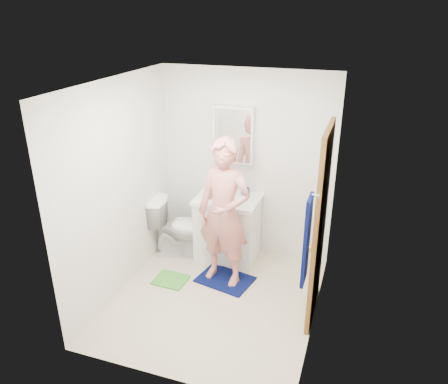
% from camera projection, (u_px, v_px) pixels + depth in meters
% --- Properties ---
extents(floor, '(2.20, 2.40, 0.02)m').
position_uv_depth(floor, '(215.00, 300.00, 4.93)').
color(floor, beige).
rests_on(floor, ground).
extents(ceiling, '(2.20, 2.40, 0.02)m').
position_uv_depth(ceiling, '(213.00, 82.00, 3.97)').
color(ceiling, white).
rests_on(ceiling, ground).
extents(wall_back, '(2.20, 0.02, 2.40)m').
position_uv_depth(wall_back, '(247.00, 165.00, 5.50)').
color(wall_back, silver).
rests_on(wall_back, ground).
extents(wall_front, '(2.20, 0.02, 2.40)m').
position_uv_depth(wall_front, '(161.00, 264.00, 3.40)').
color(wall_front, silver).
rests_on(wall_front, ground).
extents(wall_left, '(0.02, 2.40, 2.40)m').
position_uv_depth(wall_left, '(119.00, 189.00, 4.78)').
color(wall_left, silver).
rests_on(wall_left, ground).
extents(wall_right, '(0.02, 2.40, 2.40)m').
position_uv_depth(wall_right, '(324.00, 218.00, 4.12)').
color(wall_right, silver).
rests_on(wall_right, ground).
extents(vanity_cabinet, '(0.75, 0.55, 0.80)m').
position_uv_depth(vanity_cabinet, '(228.00, 230.00, 5.61)').
color(vanity_cabinet, white).
rests_on(vanity_cabinet, floor).
extents(countertop, '(0.79, 0.59, 0.05)m').
position_uv_depth(countertop, '(228.00, 199.00, 5.44)').
color(countertop, white).
rests_on(countertop, vanity_cabinet).
extents(sink_basin, '(0.40, 0.40, 0.03)m').
position_uv_depth(sink_basin, '(228.00, 198.00, 5.43)').
color(sink_basin, white).
rests_on(sink_basin, countertop).
extents(faucet, '(0.03, 0.03, 0.12)m').
position_uv_depth(faucet, '(232.00, 188.00, 5.56)').
color(faucet, silver).
rests_on(faucet, countertop).
extents(medicine_cabinet, '(0.50, 0.12, 0.70)m').
position_uv_depth(medicine_cabinet, '(234.00, 134.00, 5.33)').
color(medicine_cabinet, white).
rests_on(medicine_cabinet, wall_back).
extents(mirror_panel, '(0.46, 0.01, 0.66)m').
position_uv_depth(mirror_panel, '(232.00, 136.00, 5.28)').
color(mirror_panel, white).
rests_on(mirror_panel, wall_back).
extents(door, '(0.05, 0.80, 2.05)m').
position_uv_depth(door, '(320.00, 227.00, 4.34)').
color(door, brown).
rests_on(door, ground).
extents(door_knob, '(0.07, 0.07, 0.07)m').
position_uv_depth(door_knob, '(310.00, 249.00, 4.10)').
color(door_knob, gold).
rests_on(door_knob, door).
extents(towel, '(0.03, 0.24, 0.80)m').
position_uv_depth(towel, '(307.00, 241.00, 3.63)').
color(towel, '#070F44').
rests_on(towel, wall_right).
extents(towel_hook, '(0.06, 0.02, 0.02)m').
position_uv_depth(towel_hook, '(316.00, 195.00, 3.45)').
color(towel_hook, silver).
rests_on(towel_hook, wall_right).
extents(toilet, '(0.84, 0.58, 0.79)m').
position_uv_depth(toilet, '(181.00, 227.00, 5.69)').
color(toilet, white).
rests_on(toilet, floor).
extents(bath_mat, '(0.71, 0.57, 0.02)m').
position_uv_depth(bath_mat, '(225.00, 279.00, 5.26)').
color(bath_mat, '#070F44').
rests_on(bath_mat, floor).
extents(green_rug, '(0.40, 0.34, 0.02)m').
position_uv_depth(green_rug, '(171.00, 280.00, 5.26)').
color(green_rug, green).
rests_on(green_rug, floor).
extents(soap_dispenser, '(0.10, 0.10, 0.17)m').
position_uv_depth(soap_dispenser, '(210.00, 192.00, 5.38)').
color(soap_dispenser, '#AD6E51').
rests_on(soap_dispenser, countertop).
extents(toothbrush_cup, '(0.15, 0.15, 0.10)m').
position_uv_depth(toothbrush_cup, '(245.00, 192.00, 5.48)').
color(toothbrush_cup, '#553E88').
rests_on(toothbrush_cup, countertop).
extents(man, '(0.70, 0.52, 1.75)m').
position_uv_depth(man, '(224.00, 213.00, 4.92)').
color(man, '#D17B75').
rests_on(man, bath_mat).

